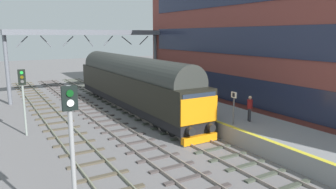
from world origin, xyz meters
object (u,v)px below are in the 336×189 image
(signal_post_far, at_px, (23,93))
(waiting_passenger, at_px, (250,106))
(platform_number_sign, at_px, (234,103))
(diesel_locomotive, at_px, (131,82))
(signal_post_mid, at_px, (72,151))

(signal_post_far, xyz_separation_m, waiting_passenger, (12.31, -7.42, -0.79))
(platform_number_sign, bearing_deg, diesel_locomotive, 101.45)
(platform_number_sign, distance_m, waiting_passenger, 1.45)
(signal_post_mid, distance_m, platform_number_sign, 12.07)
(diesel_locomotive, distance_m, platform_number_sign, 10.70)
(signal_post_mid, xyz_separation_m, signal_post_far, (-0.00, 12.60, -0.32))
(diesel_locomotive, xyz_separation_m, signal_post_far, (-8.78, -3.01, 0.29))
(signal_post_mid, bearing_deg, diesel_locomotive, 60.63)
(diesel_locomotive, height_order, platform_number_sign, diesel_locomotive)
(signal_post_mid, bearing_deg, signal_post_far, 90.00)
(diesel_locomotive, relative_size, platform_number_sign, 9.91)
(signal_post_mid, height_order, waiting_passenger, signal_post_mid)
(signal_post_mid, relative_size, waiting_passenger, 3.08)
(signal_post_far, height_order, waiting_passenger, signal_post_far)
(signal_post_mid, xyz_separation_m, waiting_passenger, (12.31, 5.17, -1.11))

